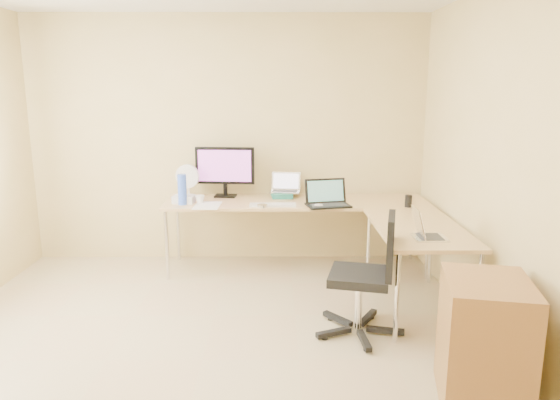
{
  "coord_description": "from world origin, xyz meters",
  "views": [
    {
      "loc": [
        0.52,
        -3.3,
        1.86
      ],
      "look_at": [
        0.55,
        1.1,
        0.9
      ],
      "focal_mm": 33.34,
      "sensor_mm": 36.0,
      "label": 1
    }
  ],
  "objects_px": {
    "desk_return": "(416,268)",
    "laptop_return": "(430,226)",
    "monitor": "(225,172)",
    "laptop_black": "(328,193)",
    "water_bottle": "(182,189)",
    "desk_main": "(296,235)",
    "laptop_center": "(285,183)",
    "keyboard": "(273,205)",
    "cabinet": "(484,346)",
    "mug": "(200,199)",
    "desk_fan": "(188,182)",
    "office_chair": "(360,271)"
  },
  "relations": [
    {
      "from": "desk_return",
      "to": "laptop_return",
      "type": "height_order",
      "value": "laptop_return"
    },
    {
      "from": "monitor",
      "to": "laptop_black",
      "type": "height_order",
      "value": "monitor"
    },
    {
      "from": "monitor",
      "to": "water_bottle",
      "type": "height_order",
      "value": "monitor"
    },
    {
      "from": "desk_main",
      "to": "laptop_center",
      "type": "height_order",
      "value": "laptop_center"
    },
    {
      "from": "desk_main",
      "to": "keyboard",
      "type": "height_order",
      "value": "keyboard"
    },
    {
      "from": "monitor",
      "to": "desk_main",
      "type": "bearing_deg",
      "value": -9.9
    },
    {
      "from": "desk_return",
      "to": "laptop_return",
      "type": "distance_m",
      "value": 0.58
    },
    {
      "from": "keyboard",
      "to": "water_bottle",
      "type": "xyz_separation_m",
      "value": [
        -0.88,
        0.07,
        0.14
      ]
    },
    {
      "from": "laptop_return",
      "to": "cabinet",
      "type": "xyz_separation_m",
      "value": [
        0.06,
        -0.99,
        -0.47
      ]
    },
    {
      "from": "mug",
      "to": "laptop_return",
      "type": "relative_size",
      "value": 0.31
    },
    {
      "from": "desk_main",
      "to": "mug",
      "type": "distance_m",
      "value": 1.05
    },
    {
      "from": "desk_return",
      "to": "cabinet",
      "type": "xyz_separation_m",
      "value": [
        0.05,
        -1.34,
        -0.01
      ]
    },
    {
      "from": "desk_main",
      "to": "desk_return",
      "type": "distance_m",
      "value": 1.4
    },
    {
      "from": "monitor",
      "to": "keyboard",
      "type": "xyz_separation_m",
      "value": [
        0.5,
        -0.44,
        -0.25
      ]
    },
    {
      "from": "mug",
      "to": "desk_main",
      "type": "bearing_deg",
      "value": 7.61
    },
    {
      "from": "monitor",
      "to": "desk_fan",
      "type": "relative_size",
      "value": 1.95
    },
    {
      "from": "laptop_center",
      "to": "desk_fan",
      "type": "distance_m",
      "value": 1.01
    },
    {
      "from": "laptop_center",
      "to": "laptop_return",
      "type": "xyz_separation_m",
      "value": [
        1.08,
        -1.55,
        -0.05
      ]
    },
    {
      "from": "laptop_return",
      "to": "office_chair",
      "type": "height_order",
      "value": "office_chair"
    },
    {
      "from": "water_bottle",
      "to": "desk_fan",
      "type": "xyz_separation_m",
      "value": [
        0.0,
        0.37,
        0.01
      ]
    },
    {
      "from": "keyboard",
      "to": "monitor",
      "type": "bearing_deg",
      "value": 137.96
    },
    {
      "from": "laptop_black",
      "to": "office_chair",
      "type": "relative_size",
      "value": 0.43
    },
    {
      "from": "monitor",
      "to": "office_chair",
      "type": "height_order",
      "value": "monitor"
    },
    {
      "from": "water_bottle",
      "to": "keyboard",
      "type": "bearing_deg",
      "value": -4.63
    },
    {
      "from": "laptop_center",
      "to": "laptop_black",
      "type": "xyz_separation_m",
      "value": [
        0.41,
        -0.46,
        -0.02
      ]
    },
    {
      "from": "laptop_black",
      "to": "keyboard",
      "type": "xyz_separation_m",
      "value": [
        -0.54,
        0.01,
        -0.12
      ]
    },
    {
      "from": "laptop_black",
      "to": "mug",
      "type": "bearing_deg",
      "value": 161.98
    },
    {
      "from": "mug",
      "to": "water_bottle",
      "type": "distance_m",
      "value": 0.2
    },
    {
      "from": "desk_main",
      "to": "monitor",
      "type": "bearing_deg",
      "value": 164.9
    },
    {
      "from": "monitor",
      "to": "water_bottle",
      "type": "bearing_deg",
      "value": -130.78
    },
    {
      "from": "laptop_center",
      "to": "laptop_black",
      "type": "distance_m",
      "value": 0.61
    },
    {
      "from": "laptop_center",
      "to": "water_bottle",
      "type": "bearing_deg",
      "value": -151.69
    },
    {
      "from": "desk_return",
      "to": "office_chair",
      "type": "bearing_deg",
      "value": -141.45
    },
    {
      "from": "keyboard",
      "to": "desk_fan",
      "type": "bearing_deg",
      "value": 152.96
    },
    {
      "from": "mug",
      "to": "office_chair",
      "type": "relative_size",
      "value": 0.09
    },
    {
      "from": "laptop_black",
      "to": "desk_fan",
      "type": "height_order",
      "value": "desk_fan"
    },
    {
      "from": "laptop_center",
      "to": "keyboard",
      "type": "bearing_deg",
      "value": -97.99
    },
    {
      "from": "office_chair",
      "to": "cabinet",
      "type": "height_order",
      "value": "office_chair"
    },
    {
      "from": "desk_return",
      "to": "monitor",
      "type": "height_order",
      "value": "monitor"
    },
    {
      "from": "laptop_black",
      "to": "laptop_return",
      "type": "xyz_separation_m",
      "value": [
        0.67,
        -1.1,
        -0.03
      ]
    },
    {
      "from": "keyboard",
      "to": "laptop_return",
      "type": "bearing_deg",
      "value": -43.02
    },
    {
      "from": "water_bottle",
      "to": "mug",
      "type": "bearing_deg",
      "value": 14.86
    },
    {
      "from": "desk_return",
      "to": "desk_fan",
      "type": "xyz_separation_m",
      "value": [
        -2.1,
        1.2,
        0.52
      ]
    },
    {
      "from": "laptop_black",
      "to": "mug",
      "type": "distance_m",
      "value": 1.27
    },
    {
      "from": "laptop_black",
      "to": "mug",
      "type": "height_order",
      "value": "laptop_black"
    },
    {
      "from": "water_bottle",
      "to": "cabinet",
      "type": "bearing_deg",
      "value": -45.28
    },
    {
      "from": "desk_main",
      "to": "laptop_return",
      "type": "height_order",
      "value": "laptop_return"
    },
    {
      "from": "laptop_black",
      "to": "office_chair",
      "type": "distance_m",
      "value": 1.24
    },
    {
      "from": "laptop_black",
      "to": "monitor",
      "type": "bearing_deg",
      "value": 144.03
    },
    {
      "from": "desk_return",
      "to": "keyboard",
      "type": "bearing_deg",
      "value": 148.14
    }
  ]
}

